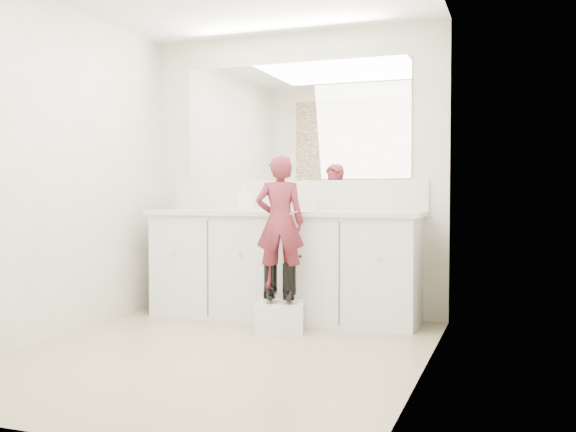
% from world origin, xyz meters
% --- Properties ---
extents(floor, '(3.00, 3.00, 0.00)m').
position_xyz_m(floor, '(0.00, 0.00, 0.00)').
color(floor, '#90815E').
rests_on(floor, ground).
extents(wall_back, '(2.60, 0.00, 2.60)m').
position_xyz_m(wall_back, '(0.00, 1.50, 1.20)').
color(wall_back, beige).
rests_on(wall_back, floor).
extents(wall_front, '(2.60, 0.00, 2.60)m').
position_xyz_m(wall_front, '(0.00, -1.50, 1.20)').
color(wall_front, beige).
rests_on(wall_front, floor).
extents(wall_left, '(0.00, 3.00, 3.00)m').
position_xyz_m(wall_left, '(-1.30, 0.00, 1.20)').
color(wall_left, beige).
rests_on(wall_left, floor).
extents(wall_right, '(0.00, 3.00, 3.00)m').
position_xyz_m(wall_right, '(1.30, 0.00, 1.20)').
color(wall_right, beige).
rests_on(wall_right, floor).
extents(vanity_cabinet, '(2.20, 0.55, 0.85)m').
position_xyz_m(vanity_cabinet, '(0.00, 1.23, 0.42)').
color(vanity_cabinet, silver).
rests_on(vanity_cabinet, floor).
extents(countertop, '(2.28, 0.58, 0.04)m').
position_xyz_m(countertop, '(0.00, 1.21, 0.87)').
color(countertop, beige).
rests_on(countertop, vanity_cabinet).
extents(backsplash, '(2.28, 0.03, 0.25)m').
position_xyz_m(backsplash, '(0.00, 1.49, 1.02)').
color(backsplash, beige).
rests_on(backsplash, countertop).
extents(mirror, '(2.00, 0.02, 1.00)m').
position_xyz_m(mirror, '(0.00, 1.49, 1.64)').
color(mirror, white).
rests_on(mirror, wall_back).
extents(dot_panel, '(2.00, 0.01, 1.20)m').
position_xyz_m(dot_panel, '(0.00, -1.49, 1.65)').
color(dot_panel, '#472819').
rests_on(dot_panel, wall_front).
extents(faucet, '(0.08, 0.08, 0.10)m').
position_xyz_m(faucet, '(0.00, 1.38, 0.94)').
color(faucet, silver).
rests_on(faucet, countertop).
extents(cup, '(0.12, 0.12, 0.10)m').
position_xyz_m(cup, '(0.25, 1.30, 0.94)').
color(cup, beige).
rests_on(cup, countertop).
extents(soap_bottle, '(0.12, 0.13, 0.21)m').
position_xyz_m(soap_bottle, '(-0.37, 1.30, 1.00)').
color(soap_bottle, white).
rests_on(soap_bottle, countertop).
extents(step_stool, '(0.42, 0.38, 0.22)m').
position_xyz_m(step_stool, '(0.15, 0.75, 0.11)').
color(step_stool, silver).
rests_on(step_stool, floor).
extents(boot_left, '(0.16, 0.22, 0.29)m').
position_xyz_m(boot_left, '(0.07, 0.75, 0.37)').
color(boot_left, black).
rests_on(boot_left, step_stool).
extents(boot_right, '(0.16, 0.22, 0.29)m').
position_xyz_m(boot_right, '(0.22, 0.75, 0.37)').
color(boot_right, black).
rests_on(boot_right, step_stool).
extents(toddler, '(0.41, 0.33, 0.99)m').
position_xyz_m(toddler, '(0.15, 0.75, 0.82)').
color(toddler, '#AA3445').
rests_on(toddler, step_stool).
extents(toothbrush, '(0.13, 0.05, 0.06)m').
position_xyz_m(toothbrush, '(0.22, 0.75, 0.87)').
color(toothbrush, '#DD5682').
rests_on(toothbrush, toddler).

